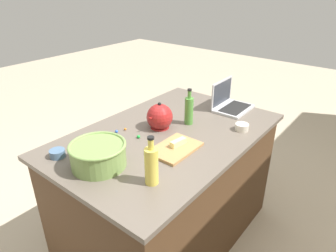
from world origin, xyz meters
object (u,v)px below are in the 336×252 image
(kettle, at_px, (160,117))
(ramekin_small, at_px, (57,153))
(butter_stick_left, at_px, (178,143))
(laptop, at_px, (230,103))
(ramekin_medium, at_px, (242,127))
(mixing_bowl_large, at_px, (98,154))
(cutting_board, at_px, (175,148))
(bottle_olive, at_px, (189,110))
(bottle_oil, at_px, (151,165))

(kettle, relative_size, ramekin_small, 2.41)
(kettle, distance_m, butter_stick_left, 0.30)
(laptop, xyz_separation_m, kettle, (0.60, -0.21, 0.03))
(kettle, height_order, ramekin_medium, kettle)
(mixing_bowl_large, relative_size, butter_stick_left, 2.82)
(cutting_board, distance_m, butter_stick_left, 0.04)
(bottle_olive, height_order, butter_stick_left, bottle_olive)
(laptop, bearing_deg, ramekin_medium, 41.09)
(ramekin_small, bearing_deg, cutting_board, 135.38)
(bottle_olive, xyz_separation_m, ramekin_small, (0.83, -0.33, -0.08))
(cutting_board, distance_m, ramekin_medium, 0.53)
(bottle_oil, bearing_deg, bottle_olive, -159.57)
(bottle_olive, distance_m, ramekin_medium, 0.38)
(bottle_olive, relative_size, butter_stick_left, 2.34)
(bottle_oil, xyz_separation_m, bottle_olive, (-0.68, -0.25, -0.00))
(bottle_oil, relative_size, cutting_board, 0.85)
(mixing_bowl_large, xyz_separation_m, kettle, (-0.56, -0.04, 0.01))
(bottle_oil, distance_m, butter_stick_left, 0.38)
(bottle_olive, bearing_deg, kettle, -33.35)
(mixing_bowl_large, bearing_deg, ramekin_medium, 154.79)
(kettle, bearing_deg, mixing_bowl_large, 4.19)
(bottle_oil, xyz_separation_m, kettle, (-0.50, -0.37, -0.03))
(ramekin_small, bearing_deg, bottle_oil, 104.90)
(bottle_oil, relative_size, ramekin_medium, 2.91)
(butter_stick_left, bearing_deg, bottle_olive, -155.19)
(laptop, height_order, bottle_olive, bottle_olive)
(bottle_olive, xyz_separation_m, kettle, (0.18, -0.12, -0.02))
(cutting_board, relative_size, ramekin_small, 3.50)
(cutting_board, height_order, ramekin_medium, ramekin_medium)
(bottle_oil, distance_m, kettle, 0.62)
(kettle, bearing_deg, bottle_olive, 146.65)
(laptop, distance_m, ramekin_medium, 0.37)
(bottle_oil, height_order, bottle_olive, bottle_oil)
(butter_stick_left, relative_size, ramekin_medium, 1.22)
(cutting_board, bearing_deg, mixing_bowl_large, -29.37)
(mixing_bowl_large, relative_size, ramekin_small, 3.51)
(mixing_bowl_large, height_order, butter_stick_left, mixing_bowl_large)
(kettle, bearing_deg, butter_stick_left, 62.11)
(laptop, xyz_separation_m, bottle_olive, (0.42, -0.10, 0.06))
(bottle_olive, distance_m, kettle, 0.21)
(laptop, relative_size, ramekin_small, 3.54)
(mixing_bowl_large, xyz_separation_m, bottle_olive, (-0.74, 0.08, 0.03))
(bottle_oil, distance_m, cutting_board, 0.36)
(bottle_olive, height_order, ramekin_small, bottle_olive)
(laptop, distance_m, butter_stick_left, 0.74)
(bottle_olive, bearing_deg, cutting_board, 22.94)
(kettle, bearing_deg, ramekin_medium, 124.91)
(bottle_oil, height_order, kettle, bottle_oil)
(kettle, height_order, butter_stick_left, kettle)
(cutting_board, bearing_deg, bottle_olive, -157.06)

